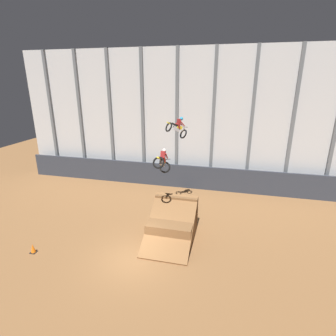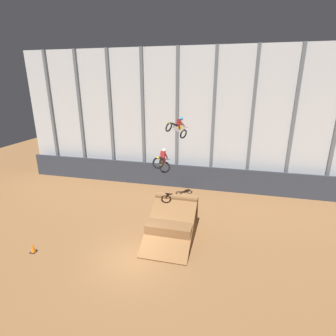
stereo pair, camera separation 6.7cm
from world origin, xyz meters
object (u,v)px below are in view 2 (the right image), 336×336
Objects in this scene: rider_bike_right_air at (177,128)px; dirt_ramp at (173,223)px; rider_bike_left_air at (162,161)px; traffic_cone_near_ramp at (33,248)px.

dirt_ramp is at bearing -34.76° from rider_bike_right_air.
rider_bike_left_air is 2.96× the size of traffic_cone_near_ramp.
rider_bike_right_air is 12.33m from traffic_cone_near_ramp.
rider_bike_right_air is (0.13, 3.83, 1.47)m from rider_bike_left_air.
rider_bike_left_air reaches higher than traffic_cone_near_ramp.
rider_bike_left_air is (-0.63, -0.27, 4.40)m from dirt_ramp.
dirt_ramp is at bearing 26.61° from traffic_cone_near_ramp.
dirt_ramp is at bearing 27.17° from rider_bike_left_air.
traffic_cone_near_ramp is at bearing -87.29° from rider_bike_right_air.
rider_bike_left_air is at bearing -156.64° from dirt_ramp.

